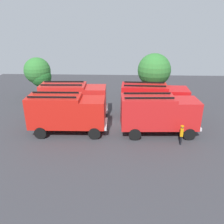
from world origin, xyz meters
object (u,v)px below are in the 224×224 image
object	(u,v)px
fire_truck_2	(73,98)
fire_truck_3	(154,99)
fire_truck_0	(67,112)
firefighter_2	(80,100)
fire_truck_1	(159,113)
traffic_cone_0	(71,105)
tree_0	(37,71)
firefighter_0	(61,98)
tree_2	(154,70)
tree_1	(41,77)
firefighter_1	(181,134)

from	to	relation	value
fire_truck_2	fire_truck_3	world-z (taller)	same
fire_truck_0	fire_truck_3	size ratio (longest dim) A/B	0.99
fire_truck_3	firefighter_2	xyz separation A→B (m)	(-8.49, 2.85, -1.15)
fire_truck_1	traffic_cone_0	distance (m)	11.93
fire_truck_1	fire_truck_3	xyz separation A→B (m)	(0.04, 3.82, 0.00)
fire_truck_2	firefighter_2	xyz separation A→B (m)	(0.23, 2.78, -1.15)
firefighter_2	tree_0	bearing A→B (deg)	90.35
firefighter_0	tree_2	bearing A→B (deg)	68.39
tree_1	traffic_cone_0	bearing A→B (deg)	-37.79
fire_truck_3	tree_1	distance (m)	15.92
fire_truck_0	fire_truck_1	bearing A→B (deg)	-0.15
tree_0	firefighter_0	bearing A→B (deg)	-39.51
firefighter_1	tree_1	distance (m)	20.44
fire_truck_2	tree_0	world-z (taller)	tree_0
fire_truck_2	fire_truck_3	size ratio (longest dim) A/B	1.00
firefighter_2	tree_1	bearing A→B (deg)	89.63
fire_truck_0	firefighter_2	world-z (taller)	fire_truck_0
fire_truck_2	firefighter_0	distance (m)	4.43
tree_0	traffic_cone_0	distance (m)	7.32
firefighter_2	tree_0	size ratio (longest dim) A/B	0.32
tree_0	traffic_cone_0	size ratio (longest dim) A/B	9.17
fire_truck_0	tree_1	xyz separation A→B (m)	(-5.90, 10.58, 0.78)
fire_truck_2	firefighter_0	world-z (taller)	fire_truck_2
firefighter_1	traffic_cone_0	size ratio (longest dim) A/B	2.95
fire_truck_0	firefighter_0	bearing A→B (deg)	107.23
fire_truck_3	traffic_cone_0	size ratio (longest dim) A/B	12.22
firefighter_0	tree_0	world-z (taller)	tree_0
fire_truck_0	tree_2	bearing A→B (deg)	43.08
tree_1	tree_2	xyz separation A→B (m)	(15.02, -1.74, 1.35)
fire_truck_1	tree_0	bearing A→B (deg)	141.92
fire_truck_1	firefighter_0	xyz separation A→B (m)	(-11.01, 7.45, -1.23)
firefighter_1	tree_2	size ratio (longest dim) A/B	0.28
firefighter_0	firefighter_2	xyz separation A→B (m)	(2.57, -0.78, 0.08)
fire_truck_0	firefighter_1	world-z (taller)	fire_truck_0
firefighter_0	firefighter_1	xyz separation A→B (m)	(12.77, -9.35, 0.07)
firefighter_0	firefighter_1	distance (m)	15.83
tree_2	tree_0	bearing A→B (deg)	172.94
tree_0	firefighter_1	bearing A→B (deg)	-37.00
fire_truck_2	firefighter_0	size ratio (longest dim) A/B	4.40
fire_truck_0	fire_truck_2	xyz separation A→B (m)	(-0.16, 4.02, 0.00)
firefighter_2	tree_2	size ratio (longest dim) A/B	0.28
firefighter_2	traffic_cone_0	distance (m)	1.40
firefighter_1	fire_truck_0	bearing A→B (deg)	-0.59
fire_truck_2	traffic_cone_0	world-z (taller)	fire_truck_2
tree_2	traffic_cone_0	xyz separation A→B (m)	(-10.26, -1.95, -3.98)
tree_1	firefighter_0	bearing A→B (deg)	-41.45
firefighter_0	tree_2	world-z (taller)	tree_2
fire_truck_1	fire_truck_3	world-z (taller)	same
fire_truck_1	traffic_cone_0	size ratio (longest dim) A/B	12.21
firefighter_2	tree_2	world-z (taller)	tree_2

